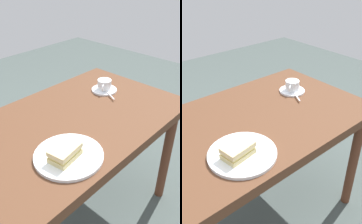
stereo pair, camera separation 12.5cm
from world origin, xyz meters
The scene contains 7 objects.
ground_plane centered at (0.00, 0.00, 0.00)m, with size 6.00×6.00×0.00m, color #444F4C.
dining_table centered at (0.00, 0.00, 0.65)m, with size 1.15×0.72×0.74m.
sandwich_plate centered at (-0.21, -0.19, 0.74)m, with size 0.28×0.28×0.01m, color white.
sandwich_front centered at (-0.24, -0.20, 0.78)m, with size 0.13×0.10×0.05m.
coffee_saucer centered at (0.33, 0.09, 0.74)m, with size 0.15×0.15×0.01m, color white.
coffee_cup centered at (0.33, 0.09, 0.78)m, with size 0.10×0.08×0.06m.
spoon centered at (0.30, 0.02, 0.75)m, with size 0.06×0.09×0.01m.
Camera 2 is at (-0.64, -0.87, 1.42)m, focal length 41.29 mm.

